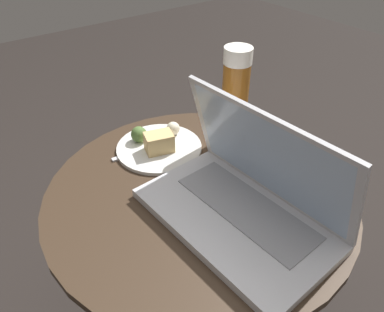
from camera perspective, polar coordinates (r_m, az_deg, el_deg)
table at (r=0.92m, az=1.02°, el=-12.77°), size 0.66×0.66×0.58m
laptop at (r=0.73m, az=8.12°, el=-6.37°), size 0.39×0.24×0.23m
beer_glass at (r=0.89m, az=6.54°, el=8.69°), size 0.06×0.06×0.25m
snack_plate at (r=0.92m, az=-5.19°, el=1.83°), size 0.21×0.21×0.06m
fork at (r=0.93m, az=-6.55°, el=1.20°), size 0.04×0.17×0.00m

